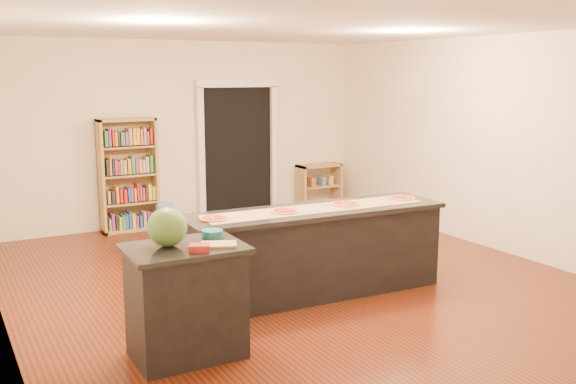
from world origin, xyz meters
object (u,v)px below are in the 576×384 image
kitchen_island (315,251)px  side_counter (186,301)px  waste_bin (165,216)px  watermelon (167,227)px  bookshelf (129,175)px  low_shelf (319,186)px

kitchen_island → side_counter: 1.89m
waste_bin → watermelon: 4.60m
bookshelf → kitchen_island: bearing=-75.9°
side_counter → low_shelf: (4.09, 4.47, -0.09)m
low_shelf → kitchen_island: bearing=-122.5°
watermelon → waste_bin: bearing=72.0°
watermelon → side_counter: bearing=-27.7°
side_counter → bookshelf: size_ratio=0.57×
low_shelf → watermelon: 6.14m
low_shelf → waste_bin: bearing=-177.5°
side_counter → low_shelf: 6.06m
low_shelf → watermelon: watermelon is taller
side_counter → waste_bin: bearing=74.6°
kitchen_island → watermelon: (-1.84, -0.71, 0.63)m
bookshelf → low_shelf: bookshelf is taller
kitchen_island → watermelon: size_ratio=8.82×
watermelon → bookshelf: bearing=78.4°
low_shelf → waste_bin: 2.82m
kitchen_island → bookshelf: size_ratio=1.68×
waste_bin → watermelon: watermelon is taller
low_shelf → watermelon: bearing=-133.6°
side_counter → bookshelf: 4.57m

